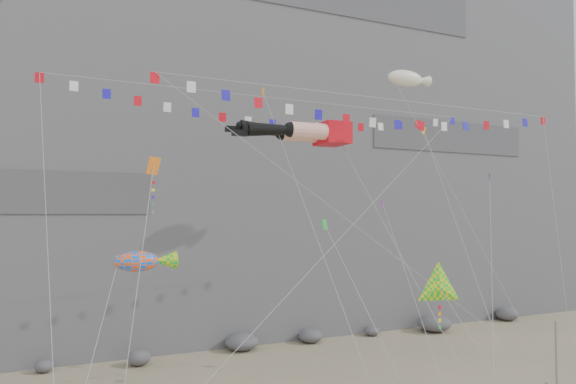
% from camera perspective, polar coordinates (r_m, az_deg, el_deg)
% --- Properties ---
extents(cliff, '(80.00, 28.00, 50.00)m').
position_cam_1_polar(cliff, '(59.81, -9.92, 11.80)').
color(cliff, slate).
rests_on(cliff, ground).
extents(talus_boulders, '(60.00, 3.00, 1.20)m').
position_cam_1_polar(talus_boulders, '(44.87, -4.71, -14.99)').
color(talus_boulders, '#5A595E').
rests_on(talus_boulders, ground).
extents(anchor_pole_right, '(0.12, 0.12, 4.28)m').
position_cam_1_polar(anchor_pole_right, '(37.30, 25.59, -14.96)').
color(anchor_pole_right, gray).
rests_on(anchor_pole_right, ground).
extents(legs_kite, '(7.90, 13.74, 19.64)m').
position_cam_1_polar(legs_kite, '(32.88, 1.41, 6.08)').
color(legs_kite, red).
rests_on(legs_kite, ground).
extents(flag_banner_upper, '(29.09, 13.45, 26.08)m').
position_cam_1_polar(flag_banner_upper, '(36.76, -0.37, 9.39)').
color(flag_banner_upper, red).
rests_on(flag_banner_upper, ground).
extents(flag_banner_lower, '(27.08, 5.17, 20.38)m').
position_cam_1_polar(flag_banner_lower, '(33.82, 9.87, 9.29)').
color(flag_banner_lower, red).
rests_on(flag_banner_lower, ground).
extents(harlequin_kite, '(3.92, 7.81, 14.68)m').
position_cam_1_polar(harlequin_kite, '(26.52, -13.52, 2.49)').
color(harlequin_kite, red).
rests_on(harlequin_kite, ground).
extents(fish_windsock, '(5.63, 6.29, 10.73)m').
position_cam_1_polar(fish_windsock, '(26.55, -15.13, -6.87)').
color(fish_windsock, '#FF4E0D').
rests_on(fish_windsock, ground).
extents(delta_kite, '(2.58, 7.48, 9.70)m').
position_cam_1_polar(delta_kite, '(28.75, 15.17, -9.39)').
color(delta_kite, yellow).
rests_on(delta_kite, ground).
extents(blimp_windsock, '(4.09, 12.31, 23.67)m').
position_cam_1_polar(blimp_windsock, '(43.59, 11.85, 11.17)').
color(blimp_windsock, '#F6EECB').
rests_on(blimp_windsock, ground).
extents(small_kite_a, '(1.39, 13.19, 21.71)m').
position_cam_1_polar(small_kite_a, '(33.59, -2.37, 9.64)').
color(small_kite_a, orange).
rests_on(small_kite_a, ground).
extents(small_kite_b, '(3.96, 11.33, 15.77)m').
position_cam_1_polar(small_kite_b, '(35.32, 9.72, -1.51)').
color(small_kite_b, purple).
rests_on(small_kite_b, ground).
extents(small_kite_c, '(1.21, 10.43, 13.87)m').
position_cam_1_polar(small_kite_c, '(29.56, 3.88, -3.58)').
color(small_kite_c, green).
rests_on(small_kite_c, ground).
extents(small_kite_d, '(6.23, 14.59, 22.10)m').
position_cam_1_polar(small_kite_d, '(39.25, 13.82, 5.55)').
color(small_kite_d, yellow).
rests_on(small_kite_d, ground).
extents(small_kite_e, '(10.38, 10.29, 18.91)m').
position_cam_1_polar(small_kite_e, '(40.48, 19.81, 1.02)').
color(small_kite_e, '#1F15BC').
rests_on(small_kite_e, ground).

